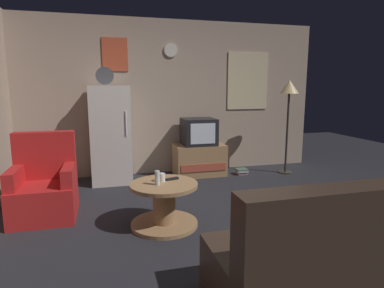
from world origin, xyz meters
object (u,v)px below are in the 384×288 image
(mug_ceramic_white, at_px, (162,177))
(wine_glass, at_px, (157,178))
(tv_stand, at_px, (199,160))
(armchair, at_px, (45,188))
(couch, at_px, (339,261))
(coffee_table, at_px, (164,205))
(standing_lamp, at_px, (289,94))
(fridge, at_px, (111,134))
(book_stack, at_px, (241,171))
(crt_tv, at_px, (199,132))
(remote_control, at_px, (172,179))

(mug_ceramic_white, bearing_deg, wine_glass, -120.14)
(tv_stand, relative_size, mug_ceramic_white, 9.33)
(armchair, distance_m, couch, 3.11)
(coffee_table, height_order, armchair, armchair)
(mug_ceramic_white, xyz_separation_m, armchair, (-1.27, 0.56, -0.18))
(standing_lamp, bearing_deg, fridge, 175.39)
(wine_glass, bearing_deg, book_stack, 45.68)
(tv_stand, distance_m, crt_tv, 0.48)
(fridge, xyz_separation_m, book_stack, (2.15, -0.14, -0.71))
(standing_lamp, xyz_separation_m, mug_ceramic_white, (-2.44, -1.56, -0.84))
(armchair, relative_size, couch, 0.56)
(fridge, xyz_separation_m, mug_ceramic_white, (0.49, -1.79, -0.23))
(fridge, distance_m, mug_ceramic_white, 1.87)
(tv_stand, xyz_separation_m, remote_control, (-0.83, -1.79, 0.23))
(wine_glass, distance_m, mug_ceramic_white, 0.13)
(remote_control, bearing_deg, wine_glass, -156.77)
(coffee_table, distance_m, couch, 1.82)
(standing_lamp, relative_size, remote_control, 10.60)
(remote_control, relative_size, book_stack, 0.80)
(coffee_table, bearing_deg, armchair, 154.01)
(wine_glass, relative_size, book_stack, 0.80)
(standing_lamp, relative_size, couch, 0.94)
(standing_lamp, relative_size, coffee_table, 2.21)
(standing_lamp, bearing_deg, armchair, -164.90)
(crt_tv, bearing_deg, couch, -90.07)
(coffee_table, relative_size, wine_glass, 4.80)
(wine_glass, bearing_deg, fridge, 102.62)
(mug_ceramic_white, distance_m, armchair, 1.40)
(tv_stand, height_order, standing_lamp, standing_lamp)
(remote_control, xyz_separation_m, book_stack, (1.54, 1.62, -0.44))
(crt_tv, xyz_separation_m, standing_lamp, (1.50, -0.27, 0.62))
(couch, bearing_deg, armchair, 135.24)
(standing_lamp, distance_m, mug_ceramic_white, 3.01)
(crt_tv, distance_m, wine_glass, 2.19)
(wine_glass, xyz_separation_m, mug_ceramic_white, (0.06, 0.11, -0.03))
(couch, relative_size, book_stack, 9.05)
(tv_stand, relative_size, remote_control, 5.60)
(tv_stand, relative_size, crt_tv, 1.56)
(book_stack, bearing_deg, fridge, 176.38)
(crt_tv, relative_size, book_stack, 2.88)
(fridge, height_order, couch, fridge)
(book_stack, bearing_deg, tv_stand, 166.34)
(coffee_table, xyz_separation_m, couch, (0.93, -1.56, 0.08))
(crt_tv, distance_m, standing_lamp, 1.64)
(standing_lamp, height_order, book_stack, standing_lamp)
(couch, height_order, book_stack, couch)
(tv_stand, bearing_deg, standing_lamp, -10.37)
(tv_stand, height_order, crt_tv, crt_tv)
(armchair, bearing_deg, fridge, 57.77)
(armchair, bearing_deg, couch, -44.76)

